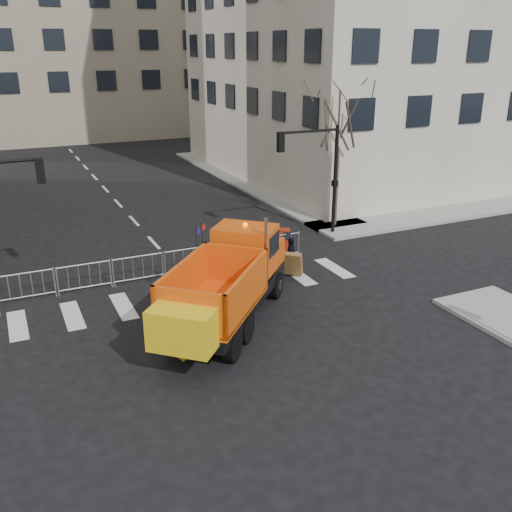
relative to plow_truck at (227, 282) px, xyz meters
name	(u,v)px	position (x,y,z in m)	size (l,w,h in m)	color
ground	(260,360)	(0.00, -2.59, -1.55)	(120.00, 120.00, 0.00)	black
sidewalk_back	(175,265)	(0.00, 5.91, -1.48)	(64.00, 5.00, 0.15)	gray
building_far	(40,13)	(0.00, 49.41, 10.45)	(30.00, 18.00, 24.00)	gray
traffic_light_right	(335,181)	(8.50, 6.91, 1.15)	(0.18, 0.18, 5.40)	black
crowd_barriers	(164,264)	(-0.75, 5.01, -1.00)	(12.60, 0.60, 1.10)	#9EA0A5
street_tree	(337,155)	(9.20, 7.91, 2.20)	(3.00, 3.00, 7.50)	#382B21
plow_truck	(227,282)	(0.00, 0.00, 0.00)	(7.83, 8.26, 3.49)	black
cop_a	(228,253)	(1.83, 4.40, -0.72)	(0.61, 0.40, 1.67)	black
cop_b	(260,264)	(2.34, 2.38, -0.58)	(0.95, 0.74, 1.95)	black
cop_c	(291,256)	(4.05, 3.05, -0.74)	(0.95, 0.40, 1.62)	black
newspaper_box	(284,241)	(4.88, 5.20, -0.85)	(0.45, 0.40, 1.10)	#A4210C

